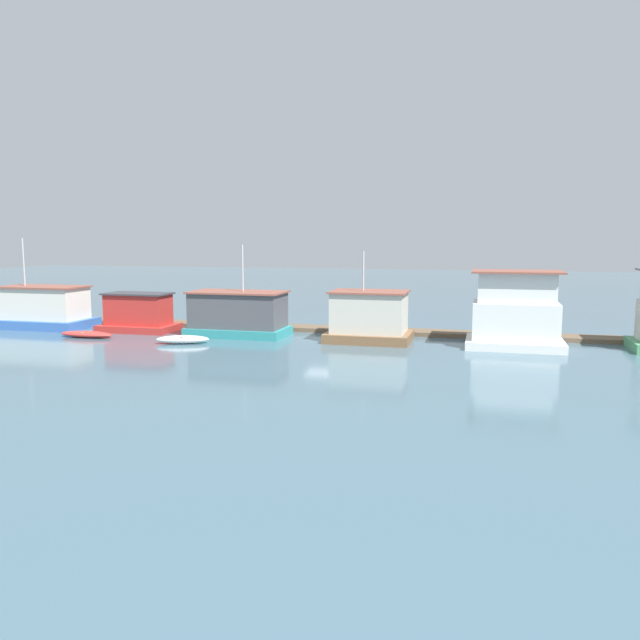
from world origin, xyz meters
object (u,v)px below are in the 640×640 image
at_px(houseboat_blue, 44,308).
at_px(houseboat_brown, 369,318).
at_px(houseboat_white, 515,313).
at_px(dinghy_red, 87,334).
at_px(houseboat_teal, 238,314).
at_px(dinghy_white, 183,339).
at_px(houseboat_red, 139,314).

distance_m(houseboat_blue, houseboat_brown, 25.66).
height_order(houseboat_white, dinghy_red, houseboat_white).
relative_size(houseboat_teal, dinghy_red, 1.73).
relative_size(houseboat_teal, dinghy_white, 1.92).
height_order(houseboat_teal, houseboat_white, houseboat_teal).
bearing_deg(houseboat_teal, houseboat_red, 178.85).
distance_m(houseboat_red, houseboat_brown, 17.51).
relative_size(houseboat_blue, houseboat_red, 1.32).
bearing_deg(houseboat_white, dinghy_white, -169.27).
xyz_separation_m(houseboat_red, dinghy_white, (5.79, -4.29, -1.03)).
xyz_separation_m(houseboat_blue, houseboat_teal, (16.21, -0.01, 0.04)).
bearing_deg(dinghy_white, dinghy_red, 175.18).
bearing_deg(dinghy_white, houseboat_white, 10.73).
distance_m(houseboat_brown, houseboat_white, 9.39).
height_order(houseboat_brown, houseboat_white, houseboat_brown).
distance_m(houseboat_teal, dinghy_red, 10.67).
xyz_separation_m(houseboat_red, dinghy_red, (-1.95, -3.63, -1.08)).
relative_size(houseboat_white, dinghy_white, 1.64).
height_order(houseboat_blue, houseboat_red, houseboat_blue).
bearing_deg(dinghy_red, houseboat_brown, 10.11).
xyz_separation_m(houseboat_teal, houseboat_white, (18.82, -0.13, 0.67)).
height_order(houseboat_brown, dinghy_white, houseboat_brown).
bearing_deg(houseboat_brown, houseboat_white, -0.75).
relative_size(houseboat_teal, houseboat_brown, 1.15).
relative_size(houseboat_blue, dinghy_white, 2.02).
relative_size(dinghy_red, dinghy_white, 1.10).
bearing_deg(dinghy_red, houseboat_red, 61.79).
bearing_deg(houseboat_teal, houseboat_white, -0.39).
height_order(houseboat_red, dinghy_white, houseboat_red).
bearing_deg(houseboat_white, houseboat_teal, 179.61).
bearing_deg(dinghy_red, houseboat_white, 6.62).
distance_m(houseboat_white, dinghy_white, 21.56).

